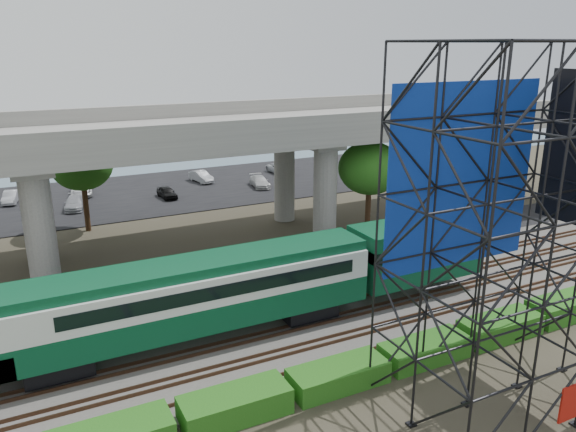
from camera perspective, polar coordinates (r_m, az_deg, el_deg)
ground at (r=29.58m, az=-1.07°, el=-13.16°), size 140.00×140.00×0.00m
ballast_bed at (r=31.12m, az=-2.69°, el=-11.33°), size 90.00×12.00×0.20m
service_road at (r=38.33m, az=-7.89°, el=-5.89°), size 90.00×5.00×0.08m
parking_lot at (r=60.00m, az=-15.23°, el=2.15°), size 90.00×18.00×0.08m
harbor_water at (r=81.22m, az=-18.46°, el=5.67°), size 140.00×40.00×0.03m
rail_tracks at (r=31.03m, az=-2.69°, el=-11.04°), size 90.00×9.52×0.16m
commuter_train at (r=29.33m, az=-5.74°, el=-7.19°), size 29.30×3.06×4.30m
overpass at (r=40.78m, az=-12.83°, el=7.24°), size 80.00×12.00×12.40m
scaffold_tower at (r=24.42m, az=21.80°, el=-1.89°), size 9.36×6.36×15.00m
hedge_strip at (r=26.49m, az=5.15°, el=-15.77°), size 34.60×1.80×1.20m
trees at (r=40.83m, az=-17.03°, el=3.13°), size 40.94×16.94×7.69m
suv at (r=35.83m, az=-18.13°, el=-7.18°), size 4.64×2.62×1.22m
parked_cars at (r=59.80m, az=-14.26°, el=2.80°), size 35.98×9.41×1.23m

